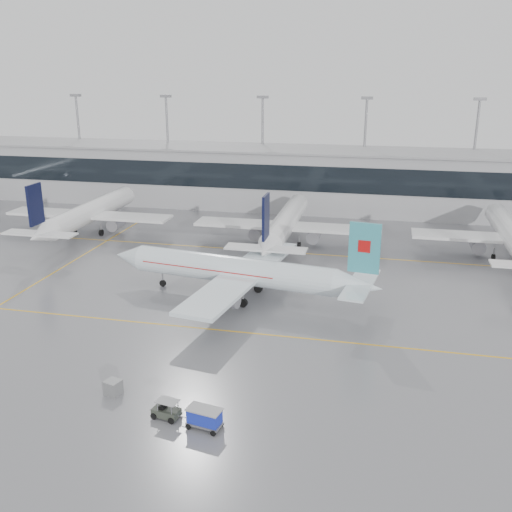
% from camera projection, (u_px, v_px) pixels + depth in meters
% --- Properties ---
extents(ground, '(320.00, 320.00, 0.00)m').
position_uv_depth(ground, '(233.00, 331.00, 63.19)').
color(ground, slate).
rests_on(ground, ground).
extents(taxi_line_main, '(120.00, 0.25, 0.01)m').
position_uv_depth(taxi_line_main, '(233.00, 331.00, 63.19)').
color(taxi_line_main, '#F3AF15').
rests_on(taxi_line_main, ground).
extents(taxi_line_north, '(120.00, 0.25, 0.01)m').
position_uv_depth(taxi_line_north, '(280.00, 252.00, 91.05)').
color(taxi_line_north, '#F3AF15').
rests_on(taxi_line_north, ground).
extents(taxi_line_cross, '(0.25, 60.00, 0.01)m').
position_uv_depth(taxi_line_cross, '(61.00, 269.00, 83.32)').
color(taxi_line_cross, '#F3AF15').
rests_on(taxi_line_cross, ground).
extents(terminal, '(180.00, 15.00, 12.00)m').
position_uv_depth(terminal, '(308.00, 180.00, 118.92)').
color(terminal, '#999A9D').
rests_on(terminal, ground).
extents(terminal_glass, '(180.00, 0.20, 5.00)m').
position_uv_depth(terminal_glass, '(303.00, 179.00, 111.45)').
color(terminal_glass, black).
rests_on(terminal_glass, ground).
extents(terminal_roof, '(182.00, 16.00, 0.40)m').
position_uv_depth(terminal_roof, '(309.00, 150.00, 117.01)').
color(terminal_roof, gray).
rests_on(terminal_roof, ground).
extents(light_masts, '(156.40, 1.00, 22.60)m').
position_uv_depth(light_masts, '(313.00, 141.00, 122.23)').
color(light_masts, gray).
rests_on(light_masts, ground).
extents(air_canada_jet, '(36.15, 29.07, 11.32)m').
position_uv_depth(air_canada_jet, '(242.00, 272.00, 71.36)').
color(air_canada_jet, white).
rests_on(air_canada_jet, ground).
extents(parked_jet_b, '(29.64, 36.96, 11.72)m').
position_uv_depth(parked_jet_b, '(89.00, 213.00, 100.57)').
color(parked_jet_b, white).
rests_on(parked_jet_b, ground).
extents(parked_jet_c, '(29.64, 36.96, 11.72)m').
position_uv_depth(parked_jet_c, '(285.00, 224.00, 93.34)').
color(parked_jet_c, white).
rests_on(parked_jet_c, ground).
extents(baggage_tug, '(3.46, 1.80, 1.64)m').
position_uv_depth(baggage_tug, '(166.00, 411.00, 47.25)').
color(baggage_tug, '#30362D').
rests_on(baggage_tug, ground).
extents(baggage_cart, '(3.05, 2.06, 1.74)m').
position_uv_depth(baggage_cart, '(204.00, 417.00, 45.77)').
color(baggage_cart, gray).
rests_on(baggage_cart, ground).
extents(gse_unit, '(1.63, 1.57, 1.33)m').
position_uv_depth(gse_unit, '(113.00, 387.00, 50.70)').
color(gse_unit, slate).
rests_on(gse_unit, ground).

